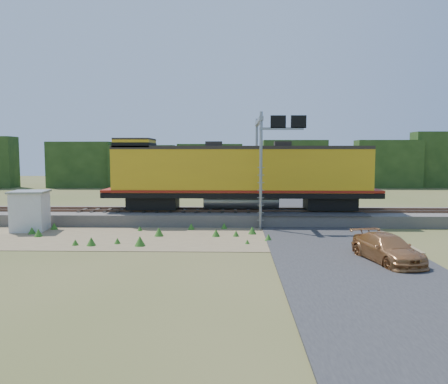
{
  "coord_description": "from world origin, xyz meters",
  "views": [
    {
      "loc": [
        1.78,
        -24.48,
        4.81
      ],
      "look_at": [
        1.07,
        3.0,
        2.4
      ],
      "focal_mm": 35.0,
      "sensor_mm": 36.0,
      "label": 1
    }
  ],
  "objects_px": {
    "locomotive": "(237,174)",
    "signal_gantry": "(265,143)",
    "car": "(387,249)",
    "shed": "(30,211)"
  },
  "relations": [
    {
      "from": "locomotive",
      "to": "signal_gantry",
      "type": "xyz_separation_m",
      "value": [
        1.87,
        -0.68,
        2.17
      ]
    },
    {
      "from": "signal_gantry",
      "to": "car",
      "type": "bearing_deg",
      "value": -65.87
    },
    {
      "from": "car",
      "to": "signal_gantry",
      "type": "bearing_deg",
      "value": 101.5
    },
    {
      "from": "locomotive",
      "to": "signal_gantry",
      "type": "distance_m",
      "value": 2.95
    },
    {
      "from": "signal_gantry",
      "to": "car",
      "type": "xyz_separation_m",
      "value": [
        4.74,
        -10.59,
        -4.94
      ]
    },
    {
      "from": "shed",
      "to": "signal_gantry",
      "type": "relative_size",
      "value": 0.34
    },
    {
      "from": "locomotive",
      "to": "car",
      "type": "relative_size",
      "value": 4.48
    },
    {
      "from": "locomotive",
      "to": "signal_gantry",
      "type": "height_order",
      "value": "signal_gantry"
    },
    {
      "from": "locomotive",
      "to": "car",
      "type": "bearing_deg",
      "value": -59.59
    },
    {
      "from": "locomotive",
      "to": "shed",
      "type": "relative_size",
      "value": 7.58
    }
  ]
}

